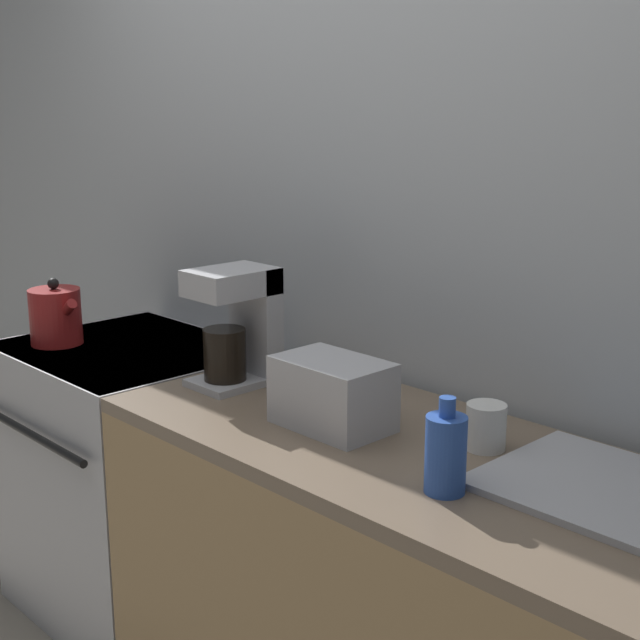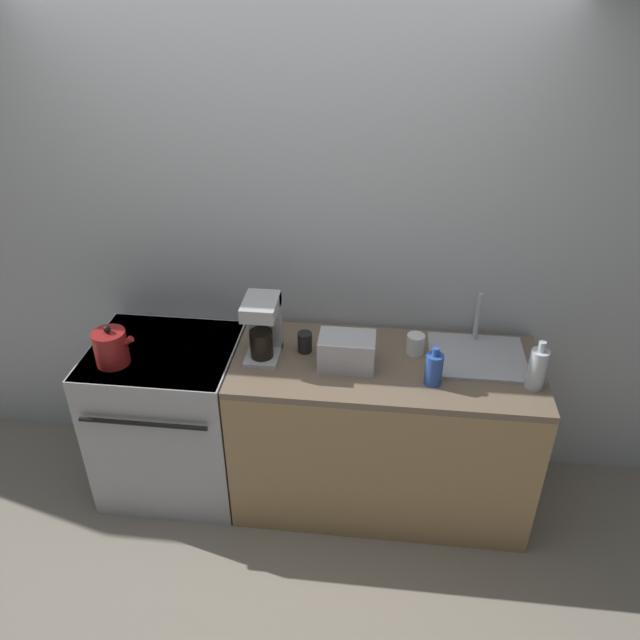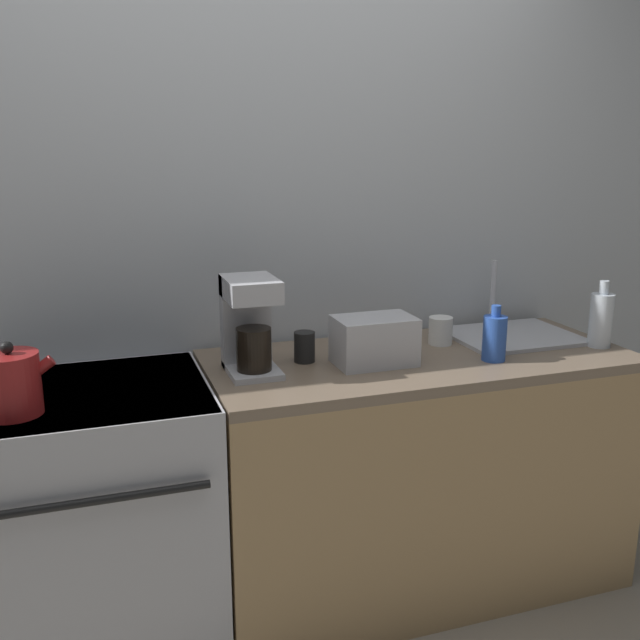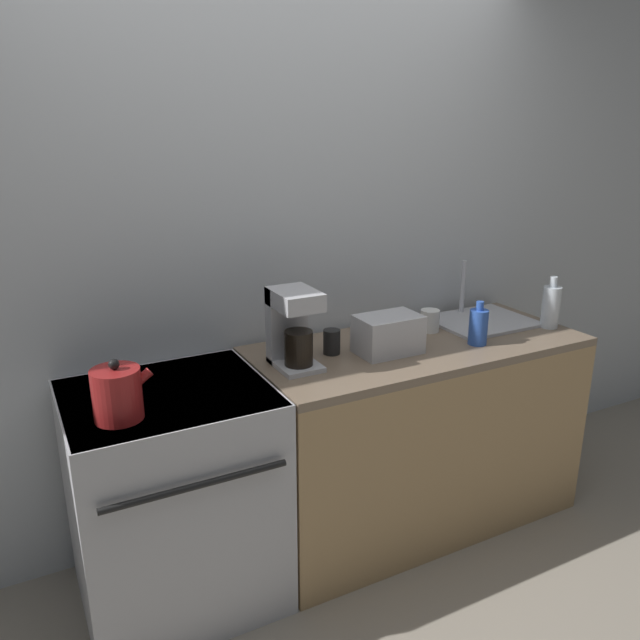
{
  "view_description": "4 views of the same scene",
  "coord_description": "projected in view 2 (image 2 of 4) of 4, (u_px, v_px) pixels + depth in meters",
  "views": [
    {
      "loc": [
        1.75,
        -1.11,
        1.64
      ],
      "look_at": [
        0.19,
        0.4,
        1.1
      ],
      "focal_mm": 50.0,
      "sensor_mm": 36.0,
      "label": 1
    },
    {
      "loc": [
        0.5,
        -2.18,
        2.67
      ],
      "look_at": [
        0.21,
        0.36,
        1.1
      ],
      "focal_mm": 35.0,
      "sensor_mm": 36.0,
      "label": 2
    },
    {
      "loc": [
        -0.58,
        -1.86,
        1.63
      ],
      "look_at": [
        0.18,
        0.38,
        1.04
      ],
      "focal_mm": 40.0,
      "sensor_mm": 36.0,
      "label": 3
    },
    {
      "loc": [
        -1.07,
        -1.79,
        1.83
      ],
      "look_at": [
        0.08,
        0.41,
        1.04
      ],
      "focal_mm": 35.0,
      "sensor_mm": 36.0,
      "label": 4
    }
  ],
  "objects": [
    {
      "name": "cup_white",
      "position": [
        415.0,
        344.0,
        3.1
      ],
      "size": [
        0.09,
        0.09,
        0.1
      ],
      "color": "white",
      "rests_on": "counter_block"
    },
    {
      "name": "coffee_maker",
      "position": [
        263.0,
        324.0,
        3.04
      ],
      "size": [
        0.16,
        0.22,
        0.32
      ],
      "color": "#B7B7BC",
      "rests_on": "counter_block"
    },
    {
      "name": "wall_back",
      "position": [
        288.0,
        249.0,
        3.21
      ],
      "size": [
        8.0,
        0.05,
        2.6
      ],
      "color": "silver",
      "rests_on": "ground_plane"
    },
    {
      "name": "ground_plane",
      "position": [
        273.0,
        530.0,
        3.29
      ],
      "size": [
        12.0,
        12.0,
        0.0
      ],
      "primitive_type": "plane",
      "color": "gray"
    },
    {
      "name": "stove",
      "position": [
        172.0,
        416.0,
        3.38
      ],
      "size": [
        0.74,
        0.67,
        0.89
      ],
      "color": "#B7B7BC",
      "rests_on": "ground_plane"
    },
    {
      "name": "cup_black",
      "position": [
        305.0,
        342.0,
        3.11
      ],
      "size": [
        0.07,
        0.07,
        0.11
      ],
      "color": "black",
      "rests_on": "counter_block"
    },
    {
      "name": "counter_block",
      "position": [
        382.0,
        432.0,
        3.28
      ],
      "size": [
        1.52,
        0.66,
        0.89
      ],
      "color": "tan",
      "rests_on": "ground_plane"
    },
    {
      "name": "bottle_blue",
      "position": [
        434.0,
        369.0,
        2.87
      ],
      "size": [
        0.08,
        0.08,
        0.2
      ],
      "color": "#2D56B7",
      "rests_on": "counter_block"
    },
    {
      "name": "kettle",
      "position": [
        111.0,
        347.0,
        3.01
      ],
      "size": [
        0.2,
        0.16,
        0.21
      ],
      "color": "maroon",
      "rests_on": "stove"
    },
    {
      "name": "sink_tray",
      "position": [
        477.0,
        355.0,
        3.09
      ],
      "size": [
        0.47,
        0.39,
        0.28
      ],
      "color": "#B7B7BC",
      "rests_on": "counter_block"
    },
    {
      "name": "bottle_clear",
      "position": [
        537.0,
        368.0,
        2.84
      ],
      "size": [
        0.08,
        0.08,
        0.25
      ],
      "color": "silver",
      "rests_on": "counter_block"
    },
    {
      "name": "toaster",
      "position": [
        347.0,
        351.0,
        2.99
      ],
      "size": [
        0.27,
        0.18,
        0.16
      ],
      "color": "#BCBCC1",
      "rests_on": "counter_block"
    }
  ]
}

